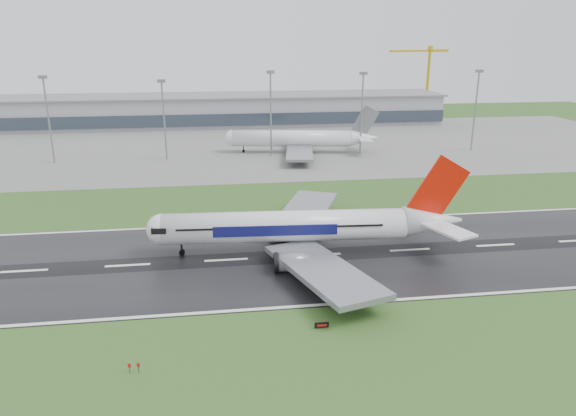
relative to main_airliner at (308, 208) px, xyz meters
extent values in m
plane|color=#2B4F1D|center=(-17.56, -2.27, -10.10)|extent=(520.00, 520.00, 0.00)
cube|color=black|center=(-17.56, -2.27, -10.05)|extent=(400.00, 45.00, 0.10)
cube|color=slate|center=(-17.56, 122.73, -10.06)|extent=(400.00, 130.00, 0.08)
cube|color=gray|center=(-17.56, 182.73, -2.60)|extent=(240.00, 36.00, 15.00)
cylinder|color=gray|center=(-78.93, 97.73, 5.23)|extent=(0.64, 0.64, 30.65)
cylinder|color=gray|center=(-37.69, 97.73, 4.33)|extent=(0.64, 0.64, 28.85)
cylinder|color=gray|center=(2.65, 97.73, 5.74)|extent=(0.64, 0.64, 31.69)
cylinder|color=gray|center=(38.68, 97.73, 5.36)|extent=(0.64, 0.64, 30.93)
cylinder|color=gray|center=(86.10, 97.73, 5.61)|extent=(0.64, 0.64, 31.42)
camera|label=1|loc=(-18.49, -103.56, 33.90)|focal=32.58mm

